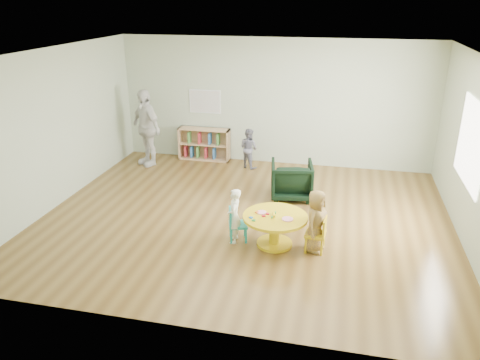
{
  "coord_description": "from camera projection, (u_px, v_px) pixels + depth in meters",
  "views": [
    {
      "loc": [
        1.53,
        -7.21,
        3.63
      ],
      "look_at": [
        -0.03,
        -0.3,
        0.82
      ],
      "focal_mm": 35.0,
      "sensor_mm": 36.0,
      "label": 1
    }
  ],
  "objects": [
    {
      "name": "kid_chair_left",
      "position": [
        236.0,
        224.0,
        7.33
      ],
      "size": [
        0.36,
        0.36,
        0.54
      ],
      "rotation": [
        0.0,
        0.0,
        -1.28
      ],
      "color": "teal",
      "rests_on": "ground"
    },
    {
      "name": "alphabet_poster",
      "position": [
        205.0,
        101.0,
        10.73
      ],
      "size": [
        0.74,
        0.01,
        0.54
      ],
      "color": "white",
      "rests_on": "ground"
    },
    {
      "name": "toddler",
      "position": [
        249.0,
        148.0,
        10.41
      ],
      "size": [
        0.55,
        0.51,
        0.9
      ],
      "primitive_type": "imported",
      "rotation": [
        0.0,
        0.0,
        2.62
      ],
      "color": "#161939",
      "rests_on": "ground"
    },
    {
      "name": "armchair",
      "position": [
        292.0,
        180.0,
        8.88
      ],
      "size": [
        0.88,
        0.9,
        0.71
      ],
      "primitive_type": "imported",
      "rotation": [
        0.0,
        0.0,
        3.31
      ],
      "color": "black",
      "rests_on": "ground"
    },
    {
      "name": "room",
      "position": [
        247.0,
        111.0,
        7.49
      ],
      "size": [
        7.1,
        7.0,
        2.8
      ],
      "color": "brown",
      "rests_on": "ground"
    },
    {
      "name": "adult_caretaker",
      "position": [
        146.0,
        128.0,
        10.47
      ],
      "size": [
        1.07,
        0.92,
        1.72
      ],
      "primitive_type": "imported",
      "rotation": [
        0.0,
        0.0,
        -0.61
      ],
      "color": "silver",
      "rests_on": "ground"
    },
    {
      "name": "child_right",
      "position": [
        316.0,
        221.0,
        6.97
      ],
      "size": [
        0.44,
        0.55,
        0.98
      ],
      "primitive_type": "imported",
      "rotation": [
        0.0,
        0.0,
        1.27
      ],
      "color": "yellow",
      "rests_on": "ground"
    },
    {
      "name": "activity_table",
      "position": [
        275.0,
        225.0,
        7.17
      ],
      "size": [
        1.0,
        1.0,
        0.54
      ],
      "rotation": [
        0.0,
        0.0,
        0.01
      ],
      "color": "gold",
      "rests_on": "ground"
    },
    {
      "name": "kid_chair_right",
      "position": [
        318.0,
        233.0,
        7.01
      ],
      "size": [
        0.32,
        0.32,
        0.56
      ],
      "rotation": [
        0.0,
        0.0,
        1.5
      ],
      "color": "gold",
      "rests_on": "ground"
    },
    {
      "name": "child_left",
      "position": [
        234.0,
        216.0,
        7.24
      ],
      "size": [
        0.24,
        0.34,
        0.88
      ],
      "primitive_type": "imported",
      "rotation": [
        0.0,
        0.0,
        -1.46
      ],
      "color": "white",
      "rests_on": "ground"
    },
    {
      "name": "bookshelf",
      "position": [
        204.0,
        144.0,
        10.98
      ],
      "size": [
        1.2,
        0.3,
        0.75
      ],
      "color": "tan",
      "rests_on": "ground"
    }
  ]
}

